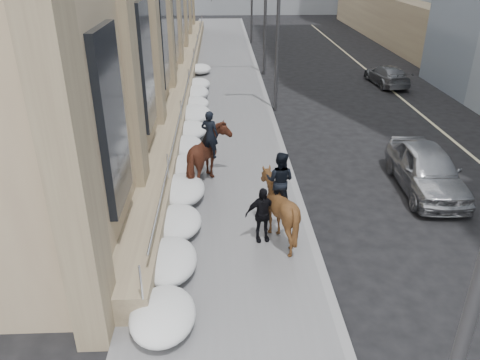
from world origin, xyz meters
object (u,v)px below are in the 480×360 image
object	(u,v)px
mounted_horse_right	(278,205)
pedestrian	(262,215)
mounted_horse_left	(208,155)
car_grey	(387,75)
car_silver	(427,169)

from	to	relation	value
mounted_horse_right	pedestrian	bearing A→B (deg)	34.55
mounted_horse_left	car_grey	xyz separation A→B (m)	(11.04, 13.73, -0.60)
mounted_horse_right	pedestrian	world-z (taller)	mounted_horse_right
mounted_horse_left	car_grey	size ratio (longest dim) A/B	0.63
pedestrian	car_silver	world-z (taller)	pedestrian
mounted_horse_left	car_grey	distance (m)	17.63
pedestrian	car_silver	distance (m)	6.88
mounted_horse_left	mounted_horse_right	distance (m)	4.22
car_silver	mounted_horse_right	bearing A→B (deg)	-148.55
mounted_horse_right	car_silver	bearing A→B (deg)	-129.29
car_silver	car_grey	distance (m)	14.72
car_silver	car_grey	size ratio (longest dim) A/B	1.12
pedestrian	car_grey	xyz separation A→B (m)	(9.42, 17.50, -0.35)
pedestrian	mounted_horse_left	bearing A→B (deg)	104.69
mounted_horse_right	car_silver	world-z (taller)	mounted_horse_right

